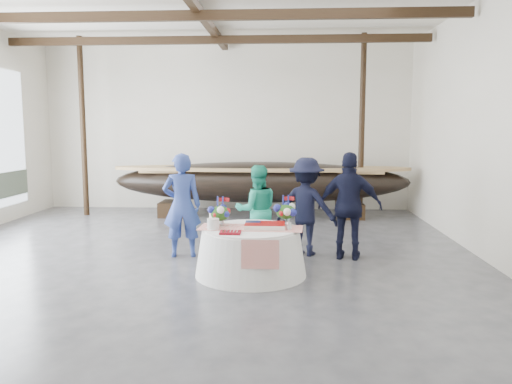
{
  "coord_description": "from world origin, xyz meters",
  "views": [
    {
      "loc": [
        1.6,
        -7.77,
        2.23
      ],
      "look_at": [
        1.1,
        1.03,
        1.1
      ],
      "focal_mm": 35.0,
      "sensor_mm": 36.0,
      "label": 1
    }
  ],
  "objects": [
    {
      "name": "guest_woman_blue",
      "position": [
        -0.16,
        0.68,
        0.9
      ],
      "size": [
        0.72,
        0.54,
        1.81
      ],
      "primitive_type": "imported",
      "rotation": [
        0.0,
        0.0,
        3.31
      ],
      "color": "navy",
      "rests_on": "ground"
    },
    {
      "name": "banquet_table",
      "position": [
        1.1,
        -0.37,
        0.36
      ],
      "size": [
        1.69,
        1.69,
        0.73
      ],
      "color": "white",
      "rests_on": "ground"
    },
    {
      "name": "longboat_display",
      "position": [
        1.02,
        4.7,
        0.89
      ],
      "size": [
        7.45,
        1.49,
        1.4
      ],
      "color": "black",
      "rests_on": "ground"
    },
    {
      "name": "guest_woman_teal",
      "position": [
        1.13,
        0.9,
        0.79
      ],
      "size": [
        0.89,
        0.76,
        1.59
      ],
      "primitive_type": "imported",
      "rotation": [
        0.0,
        0.0,
        3.37
      ],
      "color": "#21AE8B",
      "rests_on": "ground"
    },
    {
      "name": "wall_back",
      "position": [
        0.0,
        6.0,
        2.25
      ],
      "size": [
        10.0,
        0.02,
        4.5
      ],
      "primitive_type": "cube",
      "color": "silver",
      "rests_on": "ground"
    },
    {
      "name": "guest_man_left",
      "position": [
        1.99,
        0.92,
        0.86
      ],
      "size": [
        1.27,
        0.99,
        1.72
      ],
      "primitive_type": "imported",
      "rotation": [
        0.0,
        0.0,
        2.78
      ],
      "color": "black",
      "rests_on": "ground"
    },
    {
      "name": "tabletop_items",
      "position": [
        1.09,
        -0.23,
        0.88
      ],
      "size": [
        1.59,
        1.0,
        0.4
      ],
      "color": "red",
      "rests_on": "banquet_table"
    },
    {
      "name": "floor",
      "position": [
        0.0,
        0.0,
        0.0
      ],
      "size": [
        10.0,
        12.0,
        0.01
      ],
      "primitive_type": "cube",
      "color": "#3D3D42",
      "rests_on": "ground"
    },
    {
      "name": "wall_right",
      "position": [
        5.0,
        0.0,
        2.25
      ],
      "size": [
        0.02,
        12.0,
        4.5
      ],
      "primitive_type": "cube",
      "color": "silver",
      "rests_on": "ground"
    },
    {
      "name": "pavilion_structure",
      "position": [
        0.0,
        0.81,
        4.0
      ],
      "size": [
        9.8,
        11.76,
        4.5
      ],
      "color": "black",
      "rests_on": "ground"
    },
    {
      "name": "guest_man_right",
      "position": [
        2.72,
        0.67,
        0.92
      ],
      "size": [
        1.15,
        0.67,
        1.83
      ],
      "primitive_type": "imported",
      "rotation": [
        0.0,
        0.0,
        2.92
      ],
      "color": "black",
      "rests_on": "ground"
    }
  ]
}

